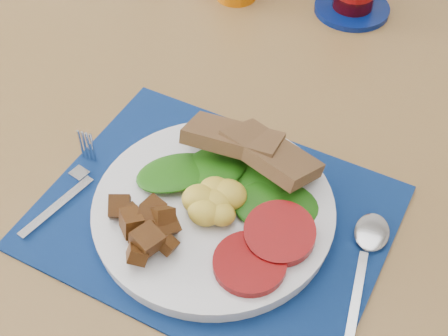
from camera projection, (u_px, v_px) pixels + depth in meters
name	position (u px, v px, depth m)	size (l,w,h in m)	color
table	(232.00, 145.00, 1.01)	(1.40, 0.90, 0.75)	brown
placemat	(214.00, 216.00, 0.81)	(0.43, 0.34, 0.00)	black
breakfast_plate	(208.00, 207.00, 0.79)	(0.30, 0.30, 0.07)	silver
fork	(71.00, 185.00, 0.84)	(0.05, 0.17, 0.00)	#B2B5BA
spoon	(367.00, 251.00, 0.76)	(0.04, 0.19, 0.01)	#B2B5BA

